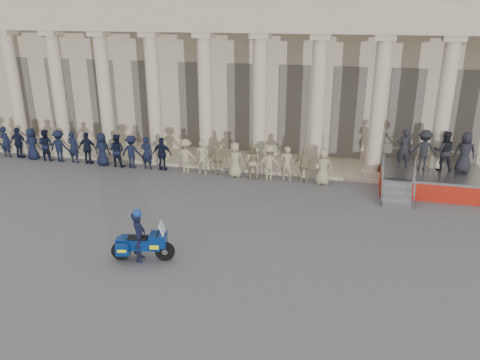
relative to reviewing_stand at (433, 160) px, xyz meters
The scene contains 6 objects.
ground 11.61m from the reviewing_stand, 140.43° to the right, with size 90.00×90.00×0.00m, color #4C4C4F.
building 12.00m from the reviewing_stand, 140.22° to the left, with size 40.00×12.50×9.00m.
officer_rank 14.02m from the reviewing_stand, behind, with size 19.41×0.61×1.61m.
reviewing_stand is the anchor object (origin of this frame).
motorcycle 12.57m from the reviewing_stand, 137.23° to the right, with size 1.92×0.96×1.25m.
rider 12.65m from the reviewing_stand, 137.46° to the right, with size 0.50×0.65×1.69m.
Camera 1 is at (5.68, -12.71, 7.25)m, focal length 35.00 mm.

